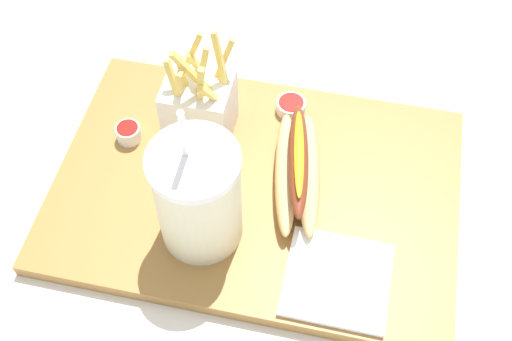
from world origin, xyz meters
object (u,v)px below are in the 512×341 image
at_px(soda_cup, 198,197).
at_px(fries_basket, 200,106).
at_px(napkin_stack, 337,279).
at_px(hot_dog_1, 297,169).
at_px(ketchup_cup_2, 128,132).
at_px(ketchup_cup_1, 291,106).

bearing_deg(soda_cup, fries_basket, -75.05).
bearing_deg(soda_cup, napkin_stack, 168.95).
height_order(soda_cup, fries_basket, soda_cup).
relative_size(fries_basket, napkin_stack, 1.40).
height_order(soda_cup, napkin_stack, soda_cup).
bearing_deg(hot_dog_1, fries_basket, -21.04).
distance_m(hot_dog_1, ketchup_cup_2, 0.23).
xyz_separation_m(soda_cup, ketchup_cup_1, (-0.07, -0.20, -0.06)).
bearing_deg(ketchup_cup_2, napkin_stack, 153.65).
height_order(soda_cup, ketchup_cup_2, soda_cup).
bearing_deg(napkin_stack, soda_cup, -11.05).
bearing_deg(napkin_stack, hot_dog_1, -61.34).
relative_size(fries_basket, ketchup_cup_1, 4.19).
relative_size(fries_basket, hot_dog_1, 0.87).
distance_m(ketchup_cup_1, napkin_stack, 0.25).
xyz_separation_m(ketchup_cup_1, napkin_stack, (-0.10, 0.24, -0.01)).
relative_size(hot_dog_1, ketchup_cup_1, 4.80).
bearing_deg(ketchup_cup_1, ketchup_cup_2, 24.61).
relative_size(ketchup_cup_2, napkin_stack, 0.27).
bearing_deg(fries_basket, ketchup_cup_2, 19.48).
bearing_deg(hot_dog_1, ketchup_cup_1, -76.15).
height_order(ketchup_cup_2, napkin_stack, ketchup_cup_2).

